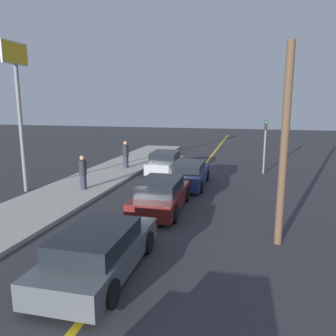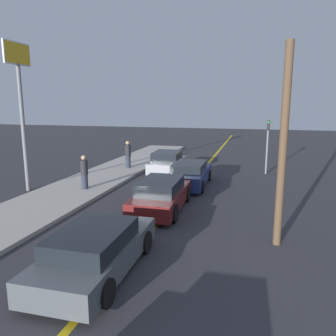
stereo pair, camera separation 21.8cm
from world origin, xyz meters
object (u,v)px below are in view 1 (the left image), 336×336
(traffic_light, at_px, (265,141))
(utility_pole, at_px, (284,148))
(car_parked_left_lot, at_px, (189,174))
(pedestrian_near_curb, at_px, (83,172))
(car_ahead_center, at_px, (99,251))
(car_far_distant, at_px, (161,195))
(roadside_sign, at_px, (17,86))
(car_oncoming_far, at_px, (166,162))
(pedestrian_mid_group, at_px, (126,154))

(traffic_light, xyz_separation_m, utility_pole, (0.12, -10.75, 0.96))
(car_parked_left_lot, xyz_separation_m, utility_pole, (4.12, -6.62, 2.42))
(car_parked_left_lot, bearing_deg, pedestrian_near_curb, -152.44)
(car_ahead_center, xyz_separation_m, car_far_distant, (0.18, 5.36, 0.04))
(traffic_light, relative_size, utility_pole, 0.55)
(traffic_light, bearing_deg, car_far_distant, -117.02)
(pedestrian_near_curb, bearing_deg, roadside_sign, -168.94)
(car_oncoming_far, distance_m, pedestrian_mid_group, 2.83)
(car_far_distant, height_order, utility_pole, utility_pole)
(car_far_distant, distance_m, traffic_light, 9.61)
(car_ahead_center, xyz_separation_m, utility_pole, (4.62, 3.07, 2.43))
(car_oncoming_far, xyz_separation_m, pedestrian_mid_group, (-2.80, 0.27, 0.37))
(car_far_distant, xyz_separation_m, utility_pole, (4.43, -2.29, 2.40))
(pedestrian_near_curb, xyz_separation_m, pedestrian_mid_group, (-0.01, 5.73, 0.04))
(pedestrian_mid_group, relative_size, traffic_light, 0.53)
(car_far_distant, distance_m, pedestrian_near_curb, 4.82)
(roadside_sign, bearing_deg, traffic_light, 32.01)
(pedestrian_near_curb, distance_m, roadside_sign, 5.07)
(car_parked_left_lot, relative_size, utility_pole, 0.72)
(car_oncoming_far, xyz_separation_m, traffic_light, (6.02, 1.28, 1.42))
(car_ahead_center, relative_size, utility_pole, 0.73)
(car_parked_left_lot, bearing_deg, car_oncoming_far, 124.32)
(car_far_distant, height_order, pedestrian_near_curb, pedestrian_near_curb)
(car_ahead_center, distance_m, roadside_sign, 10.71)
(car_parked_left_lot, height_order, traffic_light, traffic_light)
(car_ahead_center, height_order, car_oncoming_far, car_oncoming_far)
(car_ahead_center, relative_size, car_oncoming_far, 1.11)
(car_far_distant, xyz_separation_m, traffic_light, (4.31, 8.46, 1.44))
(utility_pole, bearing_deg, car_far_distant, 152.67)
(car_ahead_center, height_order, pedestrian_near_curb, pedestrian_near_curb)
(car_parked_left_lot, height_order, roadside_sign, roadside_sign)
(car_oncoming_far, height_order, roadside_sign, roadside_sign)
(utility_pole, bearing_deg, roadside_sign, 163.72)
(roadside_sign, bearing_deg, car_far_distant, -8.91)
(pedestrian_mid_group, bearing_deg, car_ahead_center, -71.39)
(traffic_light, bearing_deg, utility_pole, -89.36)
(car_far_distant, height_order, car_parked_left_lot, car_far_distant)
(pedestrian_mid_group, bearing_deg, car_far_distant, -58.90)
(traffic_light, distance_m, roadside_sign, 14.11)
(car_far_distant, bearing_deg, car_oncoming_far, 101.76)
(car_ahead_center, xyz_separation_m, roadside_sign, (-7.19, 6.52, 4.52))
(car_far_distant, bearing_deg, pedestrian_near_curb, 157.45)
(car_ahead_center, xyz_separation_m, pedestrian_mid_group, (-4.32, 12.82, 0.42))
(car_far_distant, height_order, roadside_sign, roadside_sign)
(utility_pole, bearing_deg, pedestrian_mid_group, 132.51)
(car_parked_left_lot, xyz_separation_m, pedestrian_mid_group, (-4.81, 3.13, 0.41))
(roadside_sign, distance_m, utility_pole, 12.48)
(pedestrian_mid_group, height_order, traffic_light, traffic_light)
(car_oncoming_far, height_order, pedestrian_mid_group, pedestrian_mid_group)
(pedestrian_mid_group, relative_size, utility_pole, 0.29)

